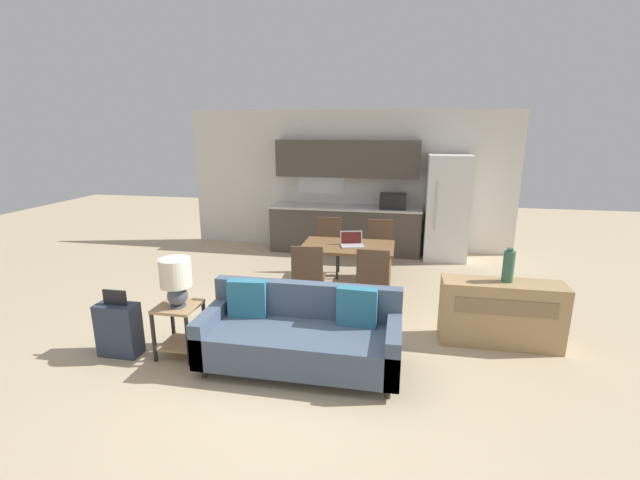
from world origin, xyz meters
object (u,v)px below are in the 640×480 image
(dining_chair_far_left, at_px, (328,244))
(suitcase, at_px, (119,329))
(refrigerator, at_px, (447,208))
(side_table, at_px, (179,322))
(dining_table, at_px, (348,250))
(table_lamp, at_px, (176,278))
(couch, at_px, (301,335))
(dining_chair_far_right, at_px, (380,247))
(dining_chair_near_left, at_px, (308,276))
(dining_chair_near_right, at_px, (373,280))
(laptop, at_px, (352,242))
(credenza, at_px, (500,313))
(vase, at_px, (508,266))

(dining_chair_far_left, height_order, suitcase, dining_chair_far_left)
(refrigerator, bearing_deg, side_table, -126.21)
(dining_table, height_order, side_table, dining_table)
(side_table, xyz_separation_m, table_lamp, (0.03, -0.03, 0.50))
(suitcase, bearing_deg, dining_chair_far_left, 60.04)
(couch, xyz_separation_m, dining_chair_far_right, (0.63, 2.83, 0.18))
(dining_chair_near_left, distance_m, dining_chair_near_right, 0.83)
(dining_chair_near_left, bearing_deg, laptop, -127.14)
(credenza, xyz_separation_m, laptop, (-1.81, 1.19, 0.41))
(refrigerator, relative_size, dining_chair_near_left, 2.03)
(dining_table, xyz_separation_m, side_table, (-1.53, -2.08, -0.29))
(vase, relative_size, suitcase, 0.52)
(side_table, distance_m, laptop, 2.65)
(vase, bearing_deg, credenza, -136.13)
(dining_chair_near_left, distance_m, dining_chair_far_left, 1.59)
(credenza, bearing_deg, dining_chair_far_right, 126.33)
(vase, relative_size, dining_chair_far_left, 0.40)
(couch, height_order, vase, vase)
(dining_chair_far_right, bearing_deg, dining_chair_near_right, -90.86)
(couch, distance_m, suitcase, 1.96)
(dining_chair_far_right, relative_size, laptop, 2.51)
(dining_chair_near_left, bearing_deg, refrigerator, -130.15)
(refrigerator, xyz_separation_m, dining_chair_near_left, (-1.96, -2.90, -0.44))
(dining_chair_near_left, bearing_deg, dining_chair_far_left, -95.65)
(vase, xyz_separation_m, dining_chair_near_left, (-2.31, 0.37, -0.39))
(refrigerator, relative_size, dining_chair_near_right, 2.03)
(dining_table, height_order, dining_chair_far_right, dining_chair_far_right)
(table_lamp, xyz_separation_m, dining_chair_near_right, (1.92, 1.34, -0.36))
(vase, distance_m, laptop, 2.18)
(dining_chair_far_right, relative_size, dining_chair_near_right, 1.00)
(dining_chair_near_left, bearing_deg, couch, 93.02)
(dining_table, bearing_deg, refrigerator, 53.88)
(vase, height_order, dining_chair_far_right, vase)
(dining_chair_near_left, height_order, laptop, dining_chair_near_left)
(credenza, bearing_deg, refrigerator, 95.57)
(couch, xyz_separation_m, laptop, (0.26, 2.05, 0.45))
(dining_table, relative_size, side_table, 2.32)
(vase, relative_size, dining_chair_near_right, 0.40)
(dining_chair_far_right, bearing_deg, dining_table, -119.02)
(couch, distance_m, laptop, 2.11)
(dining_chair_near_left, relative_size, suitcase, 1.28)
(vase, bearing_deg, dining_chair_near_left, 170.85)
(refrigerator, relative_size, suitcase, 2.59)
(couch, bearing_deg, dining_chair_far_left, 94.36)
(couch, relative_size, dining_chair_near_right, 2.11)
(dining_chair_near_left, distance_m, laptop, 0.95)
(table_lamp, bearing_deg, couch, 2.92)
(side_table, bearing_deg, dining_chair_near_right, 33.84)
(table_lamp, bearing_deg, credenza, 15.38)
(suitcase, bearing_deg, table_lamp, 7.84)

